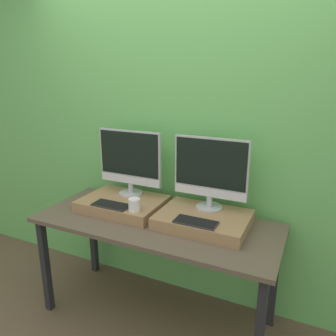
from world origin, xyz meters
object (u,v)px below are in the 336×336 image
object	(u,v)px
mug	(134,205)
monitor_right	(210,171)
keyboard_left	(111,205)
monitor_left	(130,160)
keyboard_right	(196,222)

from	to	relation	value
mug	monitor_right	xyz separation A→B (m)	(0.45, 0.27, 0.23)
keyboard_left	mug	xyz separation A→B (m)	(0.19, 0.00, 0.04)
monitor_right	keyboard_left	bearing A→B (deg)	-157.48
monitor_left	keyboard_left	bearing A→B (deg)	-90.00
mug	monitor_right	distance (m)	0.57
keyboard_left	keyboard_right	xyz separation A→B (m)	(0.64, 0.00, 0.00)
mug	keyboard_right	xyz separation A→B (m)	(0.45, 0.00, -0.04)
keyboard_left	keyboard_right	distance (m)	0.64
monitor_left	monitor_right	xyz separation A→B (m)	(0.64, 0.00, 0.00)
mug	monitor_right	world-z (taller)	monitor_right
mug	keyboard_right	distance (m)	0.45
monitor_right	mug	bearing A→B (deg)	-149.37
keyboard_left	keyboard_right	bearing A→B (deg)	0.00
monitor_right	keyboard_right	world-z (taller)	monitor_right
keyboard_left	monitor_left	bearing A→B (deg)	90.00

